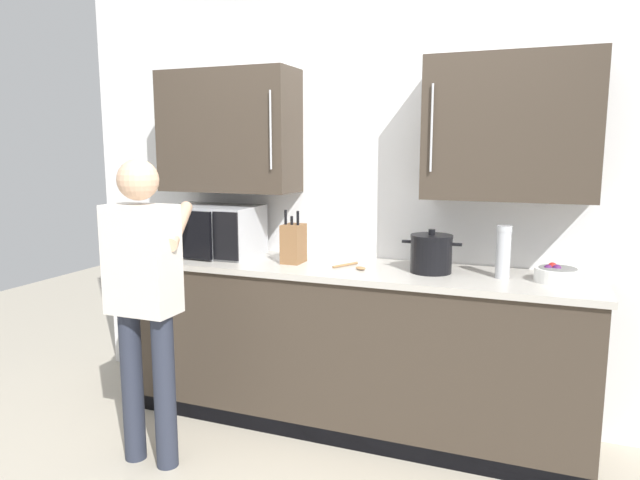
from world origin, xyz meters
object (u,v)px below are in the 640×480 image
Objects in this scene: knife_block at (293,243)px; stock_pot at (431,253)px; person_figure at (144,286)px; wooden_spoon at (354,267)px; microwave_oven at (208,230)px; thermos_flask at (503,252)px; fruit_bowl at (557,274)px.

stock_pot is (0.80, 0.03, -0.01)m from knife_block.
wooden_spoon is at bearing 40.15° from person_figure.
microwave_oven is 1.78m from thermos_flask.
stock_pot is 0.21× the size of person_figure.
knife_block reaches higher than stock_pot.
microwave_oven is 1.81× the size of stock_pot.
knife_block is at bearing -178.82° from thermos_flask.
thermos_flask is at bearing 1.18° from knife_block.
microwave_oven is 0.37× the size of person_figure.
fruit_bowl is 2.07m from person_figure.
stock_pot is at bearing -179.78° from fruit_bowl.
stock_pot is 0.37m from thermos_flask.
microwave_oven is 0.61m from knife_block.
wooden_spoon is 0.63× the size of knife_block.
stock_pot is at bearing 179.54° from thermos_flask.
fruit_bowl is (1.05, 0.06, 0.03)m from wooden_spoon.
wooden_spoon is 0.43m from stock_pot.
stock_pot is at bearing 7.27° from wooden_spoon.
microwave_oven is 2.60× the size of fruit_bowl.
stock_pot is (1.41, -0.02, -0.05)m from microwave_oven.
stock_pot is at bearing 1.93° from knife_block.
person_figure is (-0.48, -0.75, -0.13)m from knife_block.
microwave_oven is at bearing 98.97° from person_figure.
fruit_bowl is (2.04, -0.02, -0.11)m from microwave_oven.
wooden_spoon is 0.39m from knife_block.
fruit_bowl is at bearing 1.18° from thermos_flask.
fruit_bowl is at bearing 0.22° from stock_pot.
thermos_flask is (1.17, 0.02, 0.02)m from knife_block.
fruit_bowl is 0.28m from thermos_flask.
person_figure is at bearing -148.68° from stock_pot.
person_figure is (-0.86, -0.72, -0.03)m from wooden_spoon.
microwave_oven is 0.83m from person_figure.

